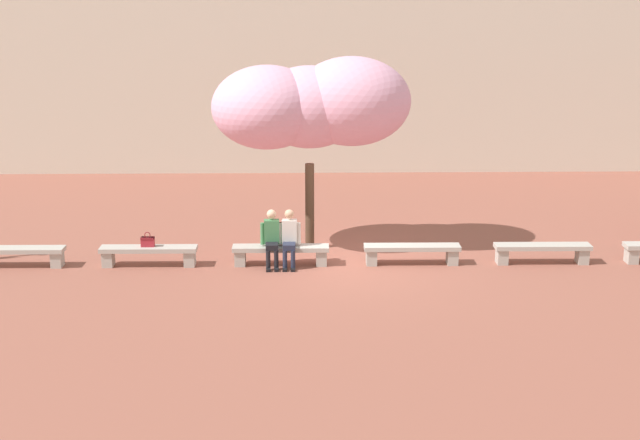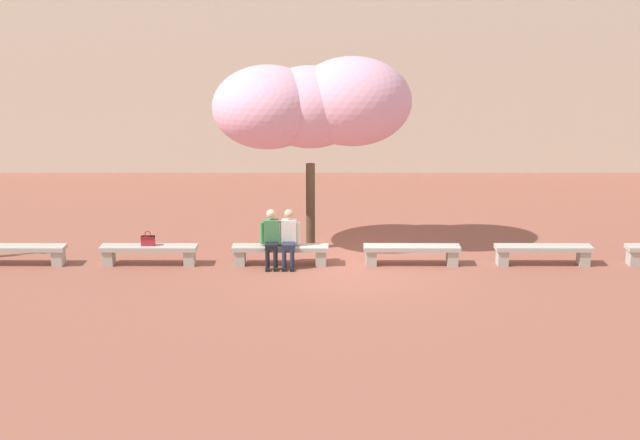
{
  "view_description": "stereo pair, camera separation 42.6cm",
  "coord_description": "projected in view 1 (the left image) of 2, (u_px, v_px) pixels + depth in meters",
  "views": [
    {
      "loc": [
        -1.02,
        -19.32,
        6.15
      ],
      "look_at": [
        -0.6,
        0.2,
        1.0
      ],
      "focal_mm": 50.0,
      "sensor_mm": 36.0,
      "label": 1
    },
    {
      "loc": [
        -0.59,
        -19.32,
        6.15
      ],
      "look_at": [
        -0.6,
        0.2,
        1.0
      ],
      "focal_mm": 50.0,
      "sensor_mm": 36.0,
      "label": 2
    }
  ],
  "objects": [
    {
      "name": "stone_bench_east_end",
      "position": [
        542.0,
        250.0,
        20.28
      ],
      "size": [
        2.18,
        0.44,
        0.45
      ],
      "color": "#ADA89E",
      "rests_on": "ground"
    },
    {
      "name": "person_seated_left",
      "position": [
        272.0,
        236.0,
        20.0
      ],
      "size": [
        0.51,
        0.69,
        1.29
      ],
      "color": "black",
      "rests_on": "ground"
    },
    {
      "name": "stone_bench_near_west",
      "position": [
        149.0,
        253.0,
        20.09
      ],
      "size": [
        2.18,
        0.44,
        0.45
      ],
      "color": "#ADA89E",
      "rests_on": "ground"
    },
    {
      "name": "ground_plane",
      "position": [
        346.0,
        265.0,
        20.26
      ],
      "size": [
        100.0,
        100.0,
        0.0
      ],
      "primitive_type": "plane",
      "color": "#8E5142"
    },
    {
      "name": "stone_bench_near_east",
      "position": [
        412.0,
        251.0,
        20.21
      ],
      "size": [
        2.18,
        0.44,
        0.45
      ],
      "color": "#ADA89E",
      "rests_on": "ground"
    },
    {
      "name": "stone_bench_west_end",
      "position": [
        16.0,
        253.0,
        20.03
      ],
      "size": [
        2.18,
        0.44,
        0.45
      ],
      "color": "#ADA89E",
      "rests_on": "ground"
    },
    {
      "name": "person_seated_right",
      "position": [
        289.0,
        236.0,
        20.01
      ],
      "size": [
        0.51,
        0.69,
        1.29
      ],
      "color": "black",
      "rests_on": "ground"
    },
    {
      "name": "cherry_tree_main",
      "position": [
        310.0,
        105.0,
        20.59
      ],
      "size": [
        4.62,
        2.65,
        4.59
      ],
      "color": "#473323",
      "rests_on": "ground"
    },
    {
      "name": "handbag",
      "position": [
        148.0,
        241.0,
        20.05
      ],
      "size": [
        0.3,
        0.15,
        0.34
      ],
      "color": "#A3232D",
      "rests_on": "stone_bench_near_west"
    },
    {
      "name": "building_facade",
      "position": [
        330.0,
        54.0,
        31.15
      ],
      "size": [
        34.19,
        4.0,
        7.67
      ],
      "primitive_type": "cube",
      "color": "beige",
      "rests_on": "ground"
    },
    {
      "name": "stone_bench_center",
      "position": [
        281.0,
        252.0,
        20.15
      ],
      "size": [
        2.18,
        0.44,
        0.45
      ],
      "color": "#ADA89E",
      "rests_on": "ground"
    }
  ]
}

